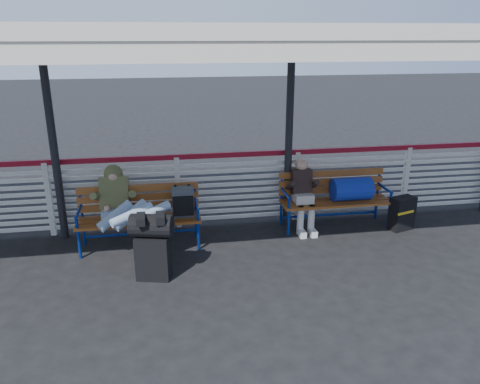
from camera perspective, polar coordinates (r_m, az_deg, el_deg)
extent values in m
plane|color=black|center=(6.20, -6.57, -10.98)|extent=(60.00, 60.00, 0.00)
cube|color=silver|center=(7.70, -7.58, -0.07)|extent=(12.00, 0.04, 1.04)
cube|color=maroon|center=(7.52, -7.77, 4.26)|extent=(12.00, 0.06, 0.08)
cube|color=silver|center=(6.29, -8.18, 18.74)|extent=(12.60, 3.60, 0.16)
cube|color=silver|center=(4.54, -7.34, 17.18)|extent=(12.60, 0.06, 0.30)
cylinder|color=black|center=(7.48, -21.80, 5.35)|extent=(0.12, 0.12, 3.00)
cylinder|color=black|center=(7.58, 5.99, 6.76)|extent=(0.12, 0.12, 3.00)
cube|color=black|center=(6.25, -10.51, -7.84)|extent=(0.48, 0.36, 0.59)
cylinder|color=black|center=(6.07, -10.76, -4.06)|extent=(0.60, 0.42, 0.30)
cube|color=#934F1C|center=(7.07, -12.16, -3.38)|extent=(1.80, 0.50, 0.04)
cube|color=#934F1C|center=(7.22, -12.24, -0.62)|extent=(1.80, 0.10, 0.40)
cylinder|color=#0D2F98|center=(7.07, -19.02, -6.00)|extent=(0.04, 0.04, 0.45)
cylinder|color=#0D2F98|center=(6.98, -5.08, -5.32)|extent=(0.04, 0.04, 0.45)
cylinder|color=#0D2F98|center=(7.41, -18.67, -2.91)|extent=(0.04, 0.04, 0.90)
cylinder|color=#0D2F98|center=(7.32, -5.44, -2.23)|extent=(0.04, 0.04, 0.90)
cube|color=#4C5054|center=(6.99, -6.98, -1.19)|extent=(0.32, 0.20, 0.44)
cube|color=#934F1C|center=(7.81, 11.62, -1.19)|extent=(1.80, 0.50, 0.04)
cube|color=#934F1C|center=(7.95, 11.09, 1.27)|extent=(1.80, 0.10, 0.40)
cylinder|color=#0D2F98|center=(7.45, 5.92, -3.73)|extent=(0.04, 0.04, 0.45)
cylinder|color=#0D2F98|center=(8.06, 17.68, -2.79)|extent=(0.04, 0.04, 0.45)
cylinder|color=#0D2F98|center=(7.79, 5.07, -0.90)|extent=(0.04, 0.04, 0.90)
cylinder|color=#0D2F98|center=(8.37, 16.41, -0.21)|extent=(0.04, 0.04, 0.90)
cylinder|color=navy|center=(7.83, 13.43, 0.35)|extent=(0.64, 0.37, 0.37)
cube|color=#9BB9D1|center=(7.11, -15.02, -2.69)|extent=(0.36, 0.26, 0.18)
cube|color=brown|center=(7.21, -15.06, -0.20)|extent=(0.42, 0.38, 0.53)
sphere|color=brown|center=(7.22, -15.18, 2.16)|extent=(0.28, 0.28, 0.28)
sphere|color=tan|center=(7.19, -15.20, 1.99)|extent=(0.21, 0.21, 0.21)
cube|color=black|center=(5.97, -11.99, -3.27)|extent=(0.11, 0.27, 0.10)
cube|color=black|center=(5.97, -9.69, -3.15)|extent=(0.11, 0.27, 0.10)
cube|color=beige|center=(7.63, 7.72, -0.80)|extent=(0.30, 0.24, 0.16)
cube|color=black|center=(7.68, 7.49, 1.30)|extent=(0.32, 0.23, 0.42)
sphere|color=tan|center=(7.62, 7.54, 3.29)|extent=(0.19, 0.19, 0.19)
cylinder|color=beige|center=(7.55, 7.37, -3.36)|extent=(0.11, 0.11, 0.46)
cylinder|color=beige|center=(7.60, 8.67, -3.27)|extent=(0.11, 0.11, 0.46)
cube|color=silver|center=(7.53, 7.53, -4.98)|extent=(0.10, 0.24, 0.10)
cube|color=silver|center=(7.59, 8.83, -4.88)|extent=(0.10, 0.24, 0.10)
cube|color=black|center=(8.09, 19.14, -2.47)|extent=(0.45, 0.34, 0.55)
cube|color=yellow|center=(7.97, 19.59, -2.40)|extent=(0.32, 0.12, 0.04)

